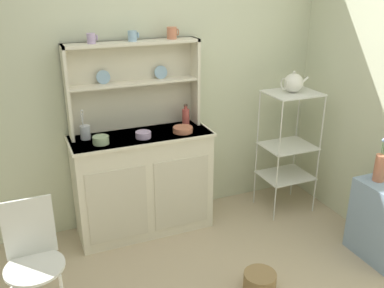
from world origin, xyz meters
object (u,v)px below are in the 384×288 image
at_px(floor_basket, 260,282).
at_px(cup_lilac_0, 91,38).
at_px(hutch_cabinet, 143,182).
at_px(utensil_jar, 85,132).
at_px(hutch_shelf_unit, 133,79).
at_px(side_shelf_blue, 383,223).
at_px(bowl_mixing_large, 101,140).
at_px(jam_bottle, 186,117).
at_px(bakers_rack, 289,138).
at_px(porcelain_teapot, 293,83).
at_px(wire_chair, 33,253).
at_px(flower_vase, 380,167).

xyz_separation_m(floor_basket, cup_lilac_0, (-0.83, 1.21, 1.59)).
height_order(hutch_cabinet, utensil_jar, utensil_jar).
distance_m(hutch_shelf_unit, side_shelf_blue, 2.28).
xyz_separation_m(bowl_mixing_large, jam_bottle, (0.77, 0.16, 0.05)).
relative_size(bakers_rack, cup_lilac_0, 14.36).
distance_m(floor_basket, utensil_jar, 1.74).
relative_size(side_shelf_blue, porcelain_teapot, 2.40).
xyz_separation_m(wire_chair, floor_basket, (1.45, -0.30, -0.45)).
relative_size(porcelain_teapot, flower_vase, 0.71).
height_order(hutch_cabinet, wire_chair, hutch_cabinet).
relative_size(hutch_cabinet, floor_basket, 4.99).
bearing_deg(side_shelf_blue, bakers_rack, 104.40).
relative_size(side_shelf_blue, utensil_jar, 2.52).
relative_size(hutch_shelf_unit, flower_vase, 2.99).
xyz_separation_m(jam_bottle, flower_vase, (1.16, -1.08, -0.22)).
xyz_separation_m(side_shelf_blue, wire_chair, (-2.53, 0.34, 0.21)).
height_order(hutch_shelf_unit, floor_basket, hutch_shelf_unit).
distance_m(bowl_mixing_large, utensil_jar, 0.18).
bearing_deg(porcelain_teapot, utensil_jar, 172.52).
bearing_deg(wire_chair, porcelain_teapot, 5.20).
bearing_deg(hutch_cabinet, flower_vase, -32.03).
xyz_separation_m(hutch_shelf_unit, cup_lilac_0, (-0.31, -0.04, 0.35)).
bearing_deg(flower_vase, floor_basket, -175.23).
bearing_deg(floor_basket, bowl_mixing_large, 130.38).
height_order(wire_chair, flower_vase, flower_vase).
xyz_separation_m(wire_chair, utensil_jar, (0.50, 0.86, 0.43)).
xyz_separation_m(hutch_shelf_unit, porcelain_teapot, (1.34, -0.32, -0.09)).
xyz_separation_m(hutch_cabinet, flower_vase, (1.59, -1.00, 0.29)).
bearing_deg(wire_chair, jam_bottle, 22.32).
bearing_deg(utensil_jar, hutch_shelf_unit, 11.48).
distance_m(hutch_shelf_unit, bowl_mixing_large, 0.57).
bearing_deg(hutch_shelf_unit, utensil_jar, -168.52).
relative_size(cup_lilac_0, flower_vase, 0.22).
height_order(hutch_cabinet, side_shelf_blue, hutch_cabinet).
relative_size(wire_chair, utensil_jar, 3.44).
bearing_deg(cup_lilac_0, bowl_mixing_large, -98.17).
bearing_deg(hutch_cabinet, bowl_mixing_large, -167.84).
distance_m(hutch_cabinet, cup_lilac_0, 1.25).
height_order(hutch_shelf_unit, side_shelf_blue, hutch_shelf_unit).
height_order(bowl_mixing_large, utensil_jar, utensil_jar).
xyz_separation_m(hutch_shelf_unit, side_shelf_blue, (1.59, -1.28, -1.00)).
xyz_separation_m(hutch_shelf_unit, floor_basket, (0.52, -1.25, -1.25)).
bearing_deg(bakers_rack, cup_lilac_0, 170.49).
height_order(hutch_cabinet, hutch_shelf_unit, hutch_shelf_unit).
xyz_separation_m(bakers_rack, wire_chair, (-2.28, -0.63, -0.20)).
bearing_deg(utensil_jar, bakers_rack, -7.47).
bearing_deg(hutch_shelf_unit, side_shelf_blue, -38.84).
distance_m(bowl_mixing_large, jam_bottle, 0.79).
bearing_deg(hutch_shelf_unit, hutch_cabinet, -90.00).
bearing_deg(jam_bottle, side_shelf_blue, -46.00).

